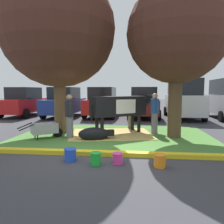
% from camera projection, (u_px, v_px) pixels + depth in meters
% --- Properties ---
extents(ground_plane, '(80.00, 80.00, 0.00)m').
position_uv_depth(ground_plane, '(90.00, 151.00, 6.36)').
color(ground_plane, '#38383D').
extents(grass_island, '(7.54, 4.88, 0.02)m').
position_uv_depth(grass_island, '(114.00, 136.00, 8.50)').
color(grass_island, '#477A33').
rests_on(grass_island, ground).
extents(curb_yellow, '(8.74, 0.24, 0.12)m').
position_uv_depth(curb_yellow, '(105.00, 153.00, 5.93)').
color(curb_yellow, yellow).
rests_on(curb_yellow, ground).
extents(hay_bedding, '(3.56, 2.90, 0.04)m').
position_uv_depth(hay_bedding, '(111.00, 134.00, 8.74)').
color(hay_bedding, tan).
rests_on(hay_bedding, ground).
extents(shade_tree_left, '(4.64, 4.64, 6.57)m').
position_uv_depth(shade_tree_left, '(58.00, 30.00, 8.67)').
color(shade_tree_left, brown).
rests_on(shade_tree_left, ground).
extents(shade_tree_right, '(3.70, 3.70, 5.75)m').
position_uv_depth(shade_tree_right, '(177.00, 34.00, 7.83)').
color(shade_tree_right, '#4C3823').
rests_on(shade_tree_right, ground).
extents(cow_holstein, '(2.79, 2.09, 1.60)m').
position_uv_depth(cow_holstein, '(121.00, 106.00, 8.85)').
color(cow_holstein, black).
rests_on(cow_holstein, ground).
extents(calf_lying, '(1.33, 0.78, 0.48)m').
position_uv_depth(calf_lying, '(95.00, 134.00, 7.70)').
color(calf_lying, black).
rests_on(calf_lying, ground).
extents(person_handler, '(0.42, 0.38, 1.55)m').
position_uv_depth(person_handler, '(131.00, 112.00, 9.91)').
color(person_handler, slate).
rests_on(person_handler, ground).
extents(person_visitor_near, '(0.34, 0.49, 1.68)m').
position_uv_depth(person_visitor_near, '(155.00, 112.00, 8.83)').
color(person_visitor_near, slate).
rests_on(person_visitor_near, ground).
extents(person_visitor_far, '(0.34, 0.50, 1.66)m').
position_uv_depth(person_visitor_far, '(70.00, 115.00, 7.91)').
color(person_visitor_far, slate).
rests_on(person_visitor_far, ground).
extents(wheelbarrow, '(1.45, 1.25, 0.63)m').
position_uv_depth(wheelbarrow, '(45.00, 129.00, 7.96)').
color(wheelbarrow, gray).
rests_on(wheelbarrow, ground).
extents(bucket_blue, '(0.32, 0.32, 0.32)m').
position_uv_depth(bucket_blue, '(70.00, 154.00, 5.46)').
color(bucket_blue, blue).
rests_on(bucket_blue, ground).
extents(bucket_green, '(0.28, 0.28, 0.31)m').
position_uv_depth(bucket_green, '(96.00, 158.00, 5.16)').
color(bucket_green, green).
rests_on(bucket_green, ground).
extents(bucket_pink, '(0.27, 0.27, 0.27)m').
position_uv_depth(bucket_pink, '(118.00, 158.00, 5.24)').
color(bucket_pink, '#EA3893').
rests_on(bucket_pink, ground).
extents(bucket_orange, '(0.30, 0.30, 0.31)m').
position_uv_depth(bucket_orange, '(160.00, 160.00, 5.02)').
color(bucket_orange, orange).
rests_on(bucket_orange, ground).
extents(sedan_red, '(2.16, 4.47, 2.02)m').
position_uv_depth(sedan_red, '(25.00, 102.00, 15.12)').
color(sedan_red, red).
rests_on(sedan_red, ground).
extents(sedan_blue, '(2.16, 4.47, 2.02)m').
position_uv_depth(sedan_blue, '(65.00, 102.00, 14.70)').
color(sedan_blue, navy).
rests_on(sedan_blue, ground).
extents(hatchback_white, '(2.16, 4.47, 2.02)m').
position_uv_depth(hatchback_white, '(103.00, 102.00, 14.72)').
color(hatchback_white, red).
rests_on(hatchback_white, ground).
extents(sedan_silver, '(2.16, 4.47, 2.02)m').
position_uv_depth(sedan_silver, '(144.00, 103.00, 14.32)').
color(sedan_silver, maroon).
rests_on(sedan_silver, ground).
extents(suv_dark_grey, '(2.27, 4.68, 2.52)m').
position_uv_depth(suv_dark_grey, '(183.00, 99.00, 13.82)').
color(suv_dark_grey, silver).
rests_on(suv_dark_grey, ground).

